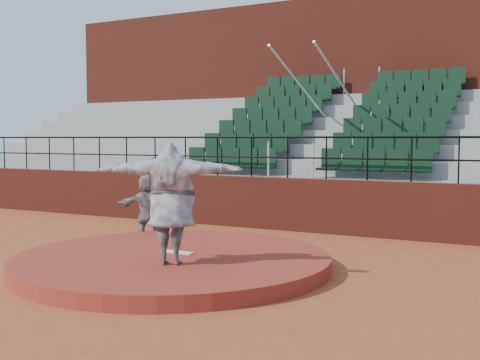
# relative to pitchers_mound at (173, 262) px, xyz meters

# --- Properties ---
(ground) EXTENTS (90.00, 90.00, 0.00)m
(ground) POSITION_rel_pitchers_mound_xyz_m (0.00, 0.00, -0.12)
(ground) COLOR #9F4924
(ground) RESTS_ON ground
(pitchers_mound) EXTENTS (5.50, 5.50, 0.25)m
(pitchers_mound) POSITION_rel_pitchers_mound_xyz_m (0.00, 0.00, 0.00)
(pitchers_mound) COLOR maroon
(pitchers_mound) RESTS_ON ground
(pitching_rubber) EXTENTS (0.60, 0.15, 0.03)m
(pitching_rubber) POSITION_rel_pitchers_mound_xyz_m (0.00, 0.15, 0.14)
(pitching_rubber) COLOR white
(pitching_rubber) RESTS_ON pitchers_mound
(boundary_wall) EXTENTS (24.00, 0.30, 1.30)m
(boundary_wall) POSITION_rel_pitchers_mound_xyz_m (0.00, 5.00, 0.53)
(boundary_wall) COLOR maroon
(boundary_wall) RESTS_ON ground
(wall_railing) EXTENTS (24.04, 0.05, 1.03)m
(wall_railing) POSITION_rel_pitchers_mound_xyz_m (0.00, 5.00, 1.90)
(wall_railing) COLOR black
(wall_railing) RESTS_ON boundary_wall
(seating_deck) EXTENTS (24.00, 5.97, 4.63)m
(seating_deck) POSITION_rel_pitchers_mound_xyz_m (0.00, 8.65, 1.31)
(seating_deck) COLOR gray
(seating_deck) RESTS_ON ground
(press_box_facade) EXTENTS (24.00, 3.00, 7.10)m
(press_box_facade) POSITION_rel_pitchers_mound_xyz_m (0.00, 12.60, 3.43)
(press_box_facade) COLOR maroon
(press_box_facade) RESTS_ON ground
(pitcher) EXTENTS (2.49, 1.55, 1.97)m
(pitcher) POSITION_rel_pitchers_mound_xyz_m (0.43, -0.65, 1.11)
(pitcher) COLOR black
(pitcher) RESTS_ON pitchers_mound
(fielder) EXTENTS (1.49, 1.08, 1.55)m
(fielder) POSITION_rel_pitchers_mound_xyz_m (-2.03, 2.03, 0.65)
(fielder) COLOR black
(fielder) RESTS_ON ground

